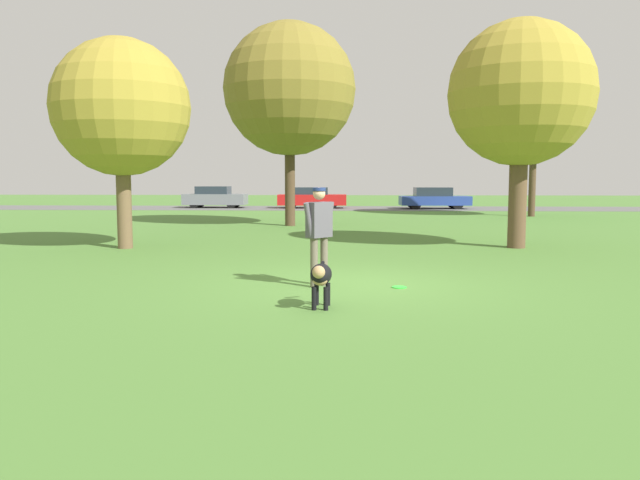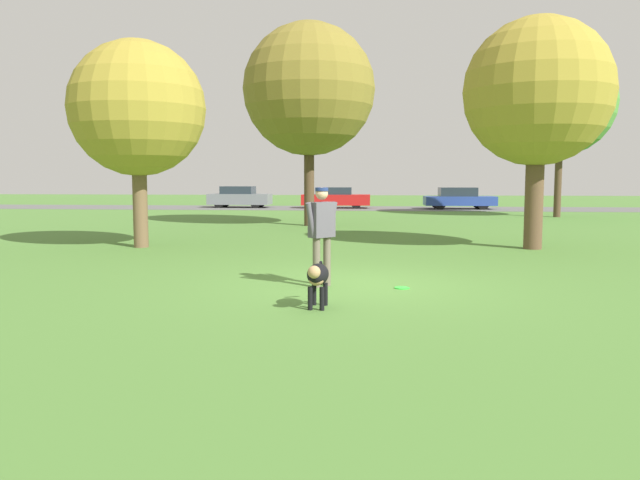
% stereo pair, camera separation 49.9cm
% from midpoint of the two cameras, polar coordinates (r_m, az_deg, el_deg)
% --- Properties ---
extents(ground_plane, '(120.00, 120.00, 0.00)m').
position_cam_midpoint_polar(ground_plane, '(11.03, 1.25, -4.12)').
color(ground_plane, '#4C7A33').
extents(far_road_strip, '(120.00, 6.00, 0.01)m').
position_cam_midpoint_polar(far_road_strip, '(39.35, 2.52, 2.92)').
color(far_road_strip, '#5B5B59').
rests_on(far_road_strip, ground_plane).
extents(person, '(0.54, 0.60, 1.72)m').
position_cam_midpoint_polar(person, '(10.75, -1.41, 1.15)').
color(person, '#665B4C').
rests_on(person, ground_plane).
extents(dog, '(0.33, 0.96, 0.67)m').
position_cam_midpoint_polar(dog, '(8.99, -1.51, -3.36)').
color(dog, black).
rests_on(dog, ground_plane).
extents(frisbee, '(0.26, 0.26, 0.02)m').
position_cam_midpoint_polar(frisbee, '(10.80, 5.94, -4.31)').
color(frisbee, '#33D838').
rests_on(frisbee, ground_plane).
extents(tree_mid_center, '(5.16, 5.16, 7.92)m').
position_cam_midpoint_polar(tree_mid_center, '(25.03, -3.39, 13.57)').
color(tree_mid_center, '#4C3826').
rests_on(tree_mid_center, ground_plane).
extents(tree_near_left, '(3.62, 3.62, 5.55)m').
position_cam_midpoint_polar(tree_near_left, '(17.65, -18.51, 11.37)').
color(tree_near_left, brown).
rests_on(tree_near_left, ground_plane).
extents(tree_far_right, '(5.13, 5.13, 8.09)m').
position_cam_midpoint_polar(tree_far_right, '(32.77, 18.64, 11.73)').
color(tree_far_right, '#4C3826').
rests_on(tree_far_right, ground_plane).
extents(tree_near_right, '(3.86, 3.86, 6.05)m').
position_cam_midpoint_polar(tree_near_right, '(17.69, 17.10, 12.62)').
color(tree_near_right, brown).
rests_on(tree_near_right, ground_plane).
extents(parked_car_grey, '(3.97, 1.78, 1.38)m').
position_cam_midpoint_polar(parked_car_grey, '(40.62, -9.94, 3.86)').
color(parked_car_grey, slate).
rests_on(parked_car_grey, ground_plane).
extents(parked_car_red, '(4.34, 1.81, 1.32)m').
position_cam_midpoint_polar(parked_car_red, '(39.52, -1.12, 3.87)').
color(parked_car_red, red).
rests_on(parked_car_red, ground_plane).
extents(parked_car_blue, '(4.35, 1.97, 1.33)m').
position_cam_midpoint_polar(parked_car_blue, '(39.28, 10.03, 3.79)').
color(parked_car_blue, '#284293').
rests_on(parked_car_blue, ground_plane).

